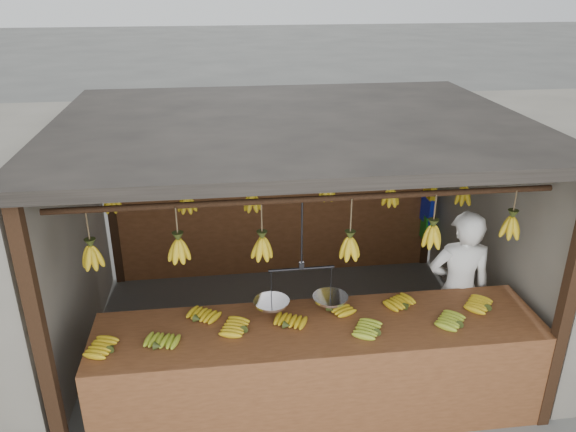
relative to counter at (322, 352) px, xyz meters
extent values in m
plane|color=#5B5B57|center=(-0.08, 1.23, -0.72)|extent=(80.00, 80.00, 0.00)
cube|color=black|center=(-2.08, -0.27, 0.43)|extent=(0.10, 0.10, 2.30)
cube|color=black|center=(1.92, -0.27, 0.43)|extent=(0.10, 0.10, 2.30)
cube|color=black|center=(-2.08, 2.73, 0.43)|extent=(0.10, 0.10, 2.30)
cube|color=black|center=(1.92, 2.73, 0.43)|extent=(0.10, 0.10, 2.30)
cube|color=black|center=(-0.08, 1.23, 1.63)|extent=(4.30, 3.30, 0.10)
cylinder|color=black|center=(-0.08, 0.23, 1.28)|extent=(4.00, 0.05, 0.05)
cylinder|color=black|center=(-0.08, 1.23, 1.28)|extent=(4.00, 0.05, 0.05)
cylinder|color=black|center=(-0.08, 2.23, 1.28)|extent=(4.00, 0.05, 0.05)
cube|color=brown|center=(-0.08, 2.73, 0.18)|extent=(4.00, 0.06, 1.80)
cube|color=brown|center=(0.01, 0.13, 0.14)|extent=(3.78, 0.84, 0.08)
cube|color=brown|center=(0.01, -0.29, -0.27)|extent=(3.78, 0.04, 0.90)
cube|color=black|center=(-1.79, -0.24, -0.31)|extent=(0.07, 0.07, 0.82)
cube|color=black|center=(1.80, -0.24, -0.31)|extent=(0.07, 0.07, 0.82)
cube|color=black|center=(-1.79, 0.50, -0.31)|extent=(0.07, 0.07, 0.82)
cube|color=black|center=(1.80, 0.50, -0.31)|extent=(0.07, 0.07, 0.82)
ellipsoid|color=gold|center=(-1.67, -0.02, 0.21)|extent=(0.28, 0.24, 0.06)
ellipsoid|color=#92A523|center=(-1.31, -0.05, 0.21)|extent=(0.24, 0.28, 0.06)
ellipsoid|color=gold|center=(-1.01, 0.29, 0.21)|extent=(0.28, 0.30, 0.06)
ellipsoid|color=gold|center=(-0.62, 0.12, 0.21)|extent=(0.29, 0.25, 0.06)
ellipsoid|color=gold|center=(-0.28, 0.10, 0.21)|extent=(0.27, 0.29, 0.06)
ellipsoid|color=gold|center=(0.13, 0.29, 0.21)|extent=(0.29, 0.27, 0.06)
ellipsoid|color=#92A523|center=(0.45, -0.06, 0.21)|extent=(0.30, 0.28, 0.06)
ellipsoid|color=gold|center=(0.80, 0.27, 0.21)|extent=(0.28, 0.30, 0.06)
ellipsoid|color=#92A523|center=(1.16, -0.04, 0.21)|extent=(0.30, 0.29, 0.06)
ellipsoid|color=gold|center=(1.51, 0.17, 0.21)|extent=(0.30, 0.29, 0.06)
ellipsoid|color=gold|center=(-1.78, 0.27, 0.87)|extent=(0.16, 0.16, 0.28)
ellipsoid|color=gold|center=(-1.11, 0.19, 0.93)|extent=(0.16, 0.16, 0.28)
ellipsoid|color=gold|center=(-0.45, 0.28, 0.86)|extent=(0.16, 0.16, 0.28)
ellipsoid|color=gold|center=(0.25, 0.20, 0.85)|extent=(0.16, 0.16, 0.28)
ellipsoid|color=gold|center=(0.93, 0.21, 0.92)|extent=(0.16, 0.16, 0.28)
ellipsoid|color=gold|center=(1.61, 0.21, 0.96)|extent=(0.16, 0.16, 0.28)
ellipsoid|color=gold|center=(-1.77, 1.23, 0.95)|extent=(0.16, 0.16, 0.28)
ellipsoid|color=gold|center=(-1.09, 1.25, 0.90)|extent=(0.16, 0.16, 0.28)
ellipsoid|color=gold|center=(-0.47, 1.24, 0.88)|extent=(0.16, 0.16, 0.28)
ellipsoid|color=gold|center=(0.26, 1.23, 0.96)|extent=(0.16, 0.16, 0.28)
ellipsoid|color=gold|center=(0.89, 1.21, 0.87)|extent=(0.16, 0.16, 0.28)
ellipsoid|color=gold|center=(1.63, 1.19, 0.86)|extent=(0.16, 0.16, 0.28)
ellipsoid|color=gold|center=(-1.80, 2.20, 0.88)|extent=(0.16, 0.16, 0.28)
ellipsoid|color=gold|center=(-1.14, 2.22, 0.90)|extent=(0.16, 0.16, 0.28)
ellipsoid|color=gold|center=(-0.42, 2.21, 0.91)|extent=(0.16, 0.16, 0.28)
ellipsoid|color=gold|center=(0.24, 2.19, 0.96)|extent=(0.16, 0.16, 0.28)
ellipsoid|color=gold|center=(0.96, 2.23, 0.89)|extent=(0.16, 0.16, 0.28)
ellipsoid|color=gold|center=(1.65, 2.27, 0.87)|extent=(0.16, 0.16, 0.28)
cylinder|color=black|center=(-0.14, 0.23, 0.98)|extent=(0.02, 0.02, 0.61)
cylinder|color=black|center=(-0.14, 0.23, 0.67)|extent=(0.54, 0.03, 0.02)
cylinder|color=silver|center=(-0.39, 0.23, 0.37)|extent=(0.29, 0.29, 0.02)
cylinder|color=silver|center=(0.11, 0.24, 0.37)|extent=(0.29, 0.29, 0.02)
imported|color=white|center=(1.44, 0.63, 0.11)|extent=(0.65, 0.47, 1.65)
cube|color=red|center=(1.86, 2.58, 0.74)|extent=(0.08, 0.26, 0.34)
cube|color=yellow|center=(1.86, 2.58, 0.45)|extent=(0.08, 0.26, 0.34)
cube|color=#1426BF|center=(1.86, 2.58, 0.12)|extent=(0.08, 0.26, 0.34)
cube|color=#199926|center=(1.86, 2.58, -0.13)|extent=(0.08, 0.26, 0.34)
camera|label=1|loc=(-0.76, -3.75, 2.89)|focal=35.00mm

